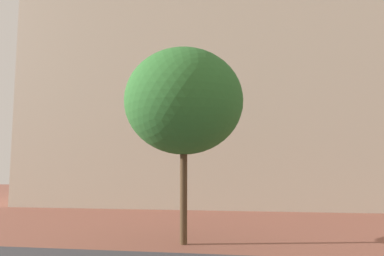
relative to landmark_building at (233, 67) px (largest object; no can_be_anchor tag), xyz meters
The scene contains 2 objects.
landmark_building is the anchor object (origin of this frame).
tree_curb_far 19.35m from the landmark_building, 91.49° to the right, with size 4.04×4.04×6.57m.
Camera 1 is at (1.89, 1.14, 2.34)m, focal length 35.89 mm.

